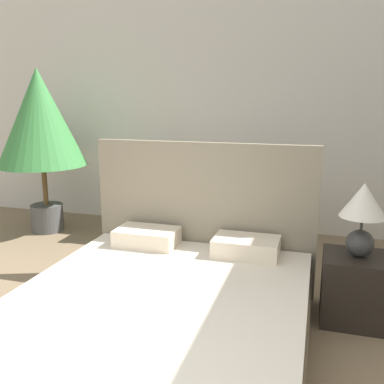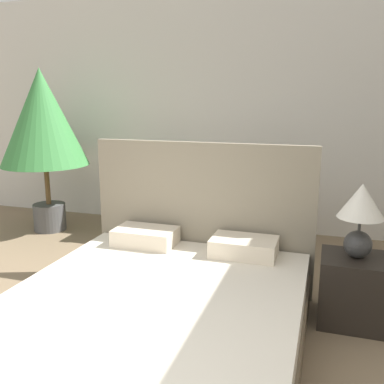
{
  "view_description": "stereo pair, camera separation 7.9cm",
  "coord_description": "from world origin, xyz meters",
  "px_view_note": "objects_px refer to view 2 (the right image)",
  "views": [
    {
      "loc": [
        1.17,
        -1.01,
        1.63
      ],
      "look_at": [
        -0.01,
        2.95,
        0.71
      ],
      "focal_mm": 40.0,
      "sensor_mm": 36.0,
      "label": 1
    },
    {
      "loc": [
        1.25,
        -0.99,
        1.63
      ],
      "look_at": [
        -0.01,
        2.95,
        0.71
      ],
      "focal_mm": 40.0,
      "sensor_mm": 36.0,
      "label": 2
    }
  ],
  "objects_px": {
    "bed": "(157,314)",
    "side_table": "(185,221)",
    "armchair_near_window_left": "(141,213)",
    "armchair_near_window_right": "(231,220)",
    "table_lamp": "(361,211)",
    "potted_palm": "(43,121)",
    "nightstand": "(356,290)"
  },
  "relations": [
    {
      "from": "potted_palm",
      "to": "nightstand",
      "type": "height_order",
      "value": "potted_palm"
    },
    {
      "from": "potted_palm",
      "to": "nightstand",
      "type": "relative_size",
      "value": 3.83
    },
    {
      "from": "bed",
      "to": "side_table",
      "type": "relative_size",
      "value": 4.7
    },
    {
      "from": "nightstand",
      "to": "table_lamp",
      "type": "relative_size",
      "value": 0.95
    },
    {
      "from": "bed",
      "to": "table_lamp",
      "type": "xyz_separation_m",
      "value": [
        1.24,
        0.75,
        0.6
      ]
    },
    {
      "from": "potted_palm",
      "to": "side_table",
      "type": "xyz_separation_m",
      "value": [
        1.75,
        0.12,
        -1.11
      ]
    },
    {
      "from": "nightstand",
      "to": "bed",
      "type": "bearing_deg",
      "value": -149.1
    },
    {
      "from": "table_lamp",
      "to": "armchair_near_window_left",
      "type": "bearing_deg",
      "value": 149.57
    },
    {
      "from": "bed",
      "to": "armchair_near_window_left",
      "type": "height_order",
      "value": "bed"
    },
    {
      "from": "table_lamp",
      "to": "side_table",
      "type": "distance_m",
      "value": 2.31
    },
    {
      "from": "nightstand",
      "to": "side_table",
      "type": "distance_m",
      "value": 2.24
    },
    {
      "from": "nightstand",
      "to": "table_lamp",
      "type": "distance_m",
      "value": 0.6
    },
    {
      "from": "table_lamp",
      "to": "side_table",
      "type": "relative_size",
      "value": 1.12
    },
    {
      "from": "bed",
      "to": "potted_palm",
      "type": "distance_m",
      "value": 3.21
    },
    {
      "from": "armchair_near_window_left",
      "to": "side_table",
      "type": "xyz_separation_m",
      "value": [
        0.54,
        0.0,
        -0.05
      ]
    },
    {
      "from": "armchair_near_window_left",
      "to": "bed",
      "type": "bearing_deg",
      "value": -64.43
    },
    {
      "from": "armchair_near_window_left",
      "to": "nightstand",
      "type": "relative_size",
      "value": 1.79
    },
    {
      "from": "armchair_near_window_right",
      "to": "potted_palm",
      "type": "distance_m",
      "value": 2.52
    },
    {
      "from": "table_lamp",
      "to": "bed",
      "type": "bearing_deg",
      "value": -148.8
    },
    {
      "from": "armchair_near_window_right",
      "to": "side_table",
      "type": "bearing_deg",
      "value": -178.86
    },
    {
      "from": "armchair_near_window_right",
      "to": "potted_palm",
      "type": "bearing_deg",
      "value": -175.59
    },
    {
      "from": "armchair_near_window_left",
      "to": "potted_palm",
      "type": "bearing_deg",
      "value": -175.67
    },
    {
      "from": "potted_palm",
      "to": "table_lamp",
      "type": "relative_size",
      "value": 3.64
    },
    {
      "from": "nightstand",
      "to": "side_table",
      "type": "height_order",
      "value": "nightstand"
    },
    {
      "from": "potted_palm",
      "to": "table_lamp",
      "type": "xyz_separation_m",
      "value": [
        3.51,
        -1.24,
        -0.5
      ]
    },
    {
      "from": "side_table",
      "to": "potted_palm",
      "type": "bearing_deg",
      "value": -176.09
    },
    {
      "from": "bed",
      "to": "armchair_near_window_right",
      "type": "distance_m",
      "value": 2.11
    },
    {
      "from": "armchair_near_window_left",
      "to": "armchair_near_window_right",
      "type": "distance_m",
      "value": 1.09
    },
    {
      "from": "side_table",
      "to": "bed",
      "type": "bearing_deg",
      "value": -76.19
    },
    {
      "from": "nightstand",
      "to": "table_lamp",
      "type": "bearing_deg",
      "value": 176.49
    },
    {
      "from": "potted_palm",
      "to": "side_table",
      "type": "bearing_deg",
      "value": 3.91
    },
    {
      "from": "bed",
      "to": "side_table",
      "type": "bearing_deg",
      "value": 103.81
    }
  ]
}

